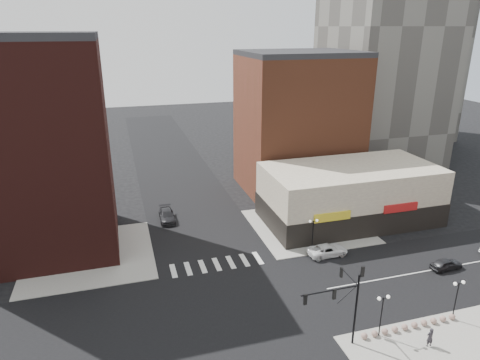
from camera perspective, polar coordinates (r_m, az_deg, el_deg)
name	(u,v)px	position (r m, az deg, el deg)	size (l,w,h in m)	color
ground	(237,305)	(44.62, -0.42, -16.37)	(240.00, 240.00, 0.00)	black
road_ew	(237,305)	(44.61, -0.42, -16.36)	(200.00, 14.00, 0.02)	black
road_ns	(237,305)	(44.61, -0.42, -16.36)	(14.00, 200.00, 0.02)	black
sidewalk_nw	(90,256)	(55.91, -19.40, -9.48)	(15.00, 15.00, 0.12)	gray
sidewalk_ne	(308,226)	(60.83, 9.03, -6.08)	(15.00, 15.00, 0.12)	gray
building_nw	(38,151)	(55.67, -25.32, 3.47)	(16.00, 15.00, 25.00)	#371411
building_ne_midrise	(298,125)	(72.01, 7.70, 7.30)	(18.00, 15.00, 22.00)	brown
building_ne_row	(349,198)	(62.85, 14.37, -2.38)	(24.20, 12.20, 8.00)	beige
traffic_signal	(345,296)	(38.32, 13.80, -14.74)	(5.59, 3.09, 7.77)	black
street_lamp_se_a	(383,306)	(40.94, 18.48, -15.61)	(1.22, 0.32, 4.16)	black
street_lamp_se_b	(458,291)	(45.55, 27.04, -13.01)	(1.22, 0.32, 4.16)	black
street_lamp_ne	(313,227)	(53.18, 9.73, -6.20)	(1.22, 0.32, 4.16)	black
bollard_row	(410,326)	(44.30, 21.68, -17.63)	(10.03, 0.58, 0.58)	#8E6B61
white_suv	(328,250)	(53.76, 11.59, -9.14)	(2.30, 4.98, 1.39)	white
dark_sedan_east	(446,264)	(55.30, 25.80, -10.05)	(1.54, 3.83, 1.31)	black
dark_sedan_north	(167,215)	(62.53, -9.73, -4.68)	(2.10, 5.16, 1.50)	black
pedestrian	(430,337)	(42.60, 23.99, -18.60)	(0.67, 0.44, 1.85)	#29262B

